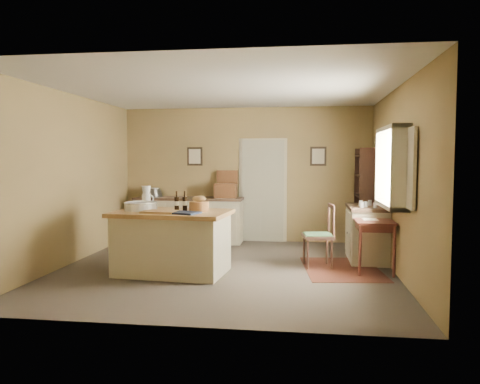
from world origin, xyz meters
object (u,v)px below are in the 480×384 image
at_px(work_island, 172,240).
at_px(right_cabinet, 367,233).
at_px(shelving_unit, 367,198).
at_px(desk_chair, 318,236).
at_px(writing_desk, 373,226).
at_px(sideboard, 190,218).

bearing_deg(work_island, right_cabinet, 28.58).
distance_m(right_cabinet, shelving_unit, 1.22).
height_order(desk_chair, right_cabinet, right_cabinet).
xyz_separation_m(work_island, shelving_unit, (3.08, 2.37, 0.45)).
distance_m(work_island, right_cabinet, 3.19).
relative_size(writing_desk, right_cabinet, 0.82).
bearing_deg(right_cabinet, desk_chair, -143.88).
xyz_separation_m(writing_desk, right_cabinet, (-0.00, 0.69, -0.21)).
relative_size(writing_desk, desk_chair, 0.94).
bearing_deg(writing_desk, desk_chair, 173.04).
distance_m(sideboard, shelving_unit, 3.48).
bearing_deg(sideboard, writing_desk, -31.26).
xyz_separation_m(desk_chair, right_cabinet, (0.81, 0.59, -0.02)).
distance_m(sideboard, right_cabinet, 3.55).
bearing_deg(desk_chair, shelving_unit, 51.77).
xyz_separation_m(sideboard, writing_desk, (3.30, -2.00, 0.19)).
xyz_separation_m(sideboard, right_cabinet, (3.30, -1.31, -0.02)).
height_order(work_island, writing_desk, work_island).
bearing_deg(sideboard, right_cabinet, -21.67).
bearing_deg(right_cabinet, writing_desk, -89.98).
height_order(work_island, sideboard, work_island).
height_order(desk_chair, shelving_unit, shelving_unit).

